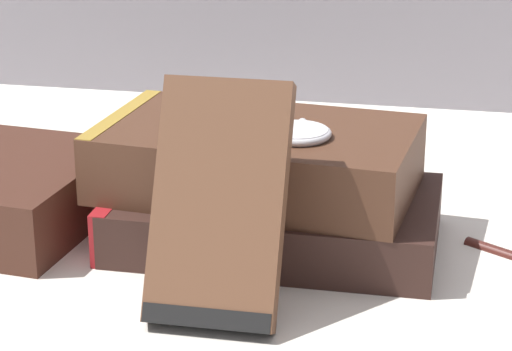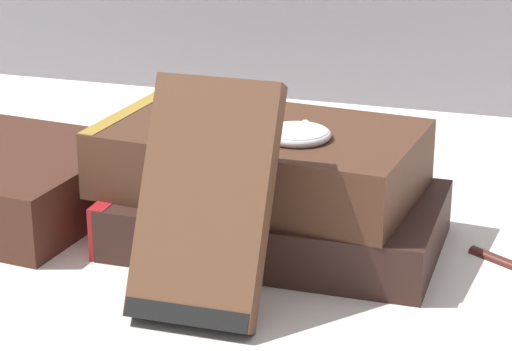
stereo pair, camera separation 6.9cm
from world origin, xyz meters
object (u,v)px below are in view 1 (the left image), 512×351
(reading_glasses, at_px, (209,168))
(book_flat_bottom, at_px, (264,219))
(book_flat_top, at_px, (250,158))
(pocket_watch, at_px, (297,133))
(book_leaning_front, at_px, (219,211))

(reading_glasses, bearing_deg, book_flat_bottom, -79.95)
(book_flat_top, height_order, pocket_watch, pocket_watch)
(book_flat_bottom, xyz_separation_m, reading_glasses, (-0.08, 0.14, -0.02))
(book_leaning_front, bearing_deg, book_flat_top, 92.12)
(book_leaning_front, xyz_separation_m, reading_glasses, (-0.07, 0.25, -0.07))
(book_flat_bottom, bearing_deg, book_flat_top, 147.44)
(book_leaning_front, height_order, pocket_watch, book_leaning_front)
(book_flat_bottom, relative_size, pocket_watch, 4.53)
(book_flat_top, xyz_separation_m, pocket_watch, (0.04, -0.02, 0.03))
(book_flat_top, bearing_deg, book_flat_bottom, -27.24)
(book_leaning_front, distance_m, reading_glasses, 0.27)
(book_flat_top, relative_size, pocket_watch, 4.61)
(book_flat_bottom, bearing_deg, pocket_watch, -22.62)
(reading_glasses, bearing_deg, pocket_watch, -74.61)
(pocket_watch, bearing_deg, book_flat_bottom, 157.09)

